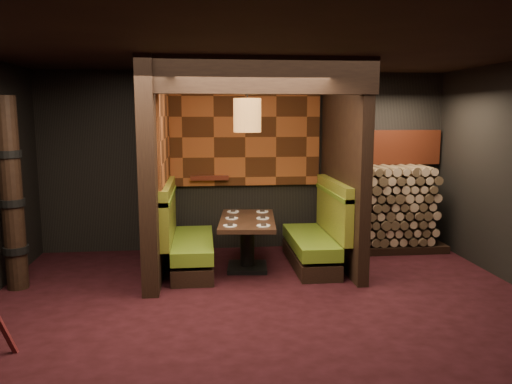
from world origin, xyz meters
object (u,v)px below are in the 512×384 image
object	(u,v)px
firewood_stack	(391,209)
totem_column	(12,196)
pendant_lamp	(247,115)
dining_table	(247,235)
booth_bench_left	(186,242)
booth_bench_right	(317,238)

from	to	relation	value
firewood_stack	totem_column	bearing A→B (deg)	-166.81
totem_column	pendant_lamp	bearing A→B (deg)	8.01
dining_table	totem_column	distance (m)	3.07
booth_bench_left	booth_bench_right	distance (m)	1.89
dining_table	firewood_stack	size ratio (longest dim) A/B	0.84
dining_table	totem_column	bearing A→B (deg)	-171.05
dining_table	totem_column	world-z (taller)	totem_column
pendant_lamp	booth_bench_right	bearing A→B (deg)	7.46
pendant_lamp	firewood_stack	world-z (taller)	pendant_lamp
booth_bench_right	totem_column	size ratio (longest dim) A/B	0.67
booth_bench_right	totem_column	bearing A→B (deg)	-172.14
pendant_lamp	firewood_stack	bearing A→B (deg)	19.32
booth_bench_left	booth_bench_right	size ratio (longest dim) A/B	1.00
booth_bench_left	pendant_lamp	world-z (taller)	pendant_lamp
booth_bench_right	pendant_lamp	distance (m)	2.04
booth_bench_right	firewood_stack	xyz separation A→B (m)	(1.35, 0.70, 0.28)
booth_bench_right	dining_table	distance (m)	1.03
booth_bench_right	dining_table	world-z (taller)	booth_bench_right
totem_column	firewood_stack	world-z (taller)	totem_column
booth_bench_left	firewood_stack	distance (m)	3.33
dining_table	firewood_stack	bearing A→B (deg)	18.24
booth_bench_left	firewood_stack	world-z (taller)	firewood_stack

